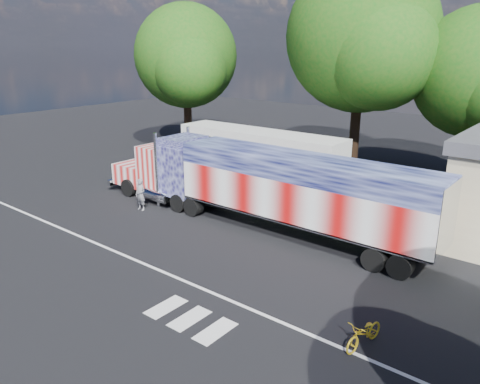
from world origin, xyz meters
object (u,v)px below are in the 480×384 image
Objects in this scene: bicycle at (364,333)px; tree_nw_a at (187,57)px; tree_n_mid at (364,37)px; woman at (141,195)px; semi_truck at (259,184)px; coach_bus at (259,156)px.

tree_nw_a is (-24.80, 17.40, 7.61)m from bicycle.
tree_nw_a is at bearing -174.10° from tree_n_mid.
woman reaches higher than bicycle.
semi_truck is at bearing 153.84° from bicycle.
semi_truck is at bearing -86.68° from tree_n_mid.
semi_truck is 1.64× the size of tree_nw_a.
bicycle is 0.12× the size of tree_n_mid.
bicycle is (13.53, -12.74, -1.38)m from coach_bus.
coach_bus reaches higher than woman.
woman is (-6.75, -2.25, -1.34)m from semi_truck.
semi_truck is at bearing -53.53° from coach_bus.
bicycle is at bearing -63.51° from tree_n_mid.
semi_truck reaches higher than woman.
tree_nw_a is (-16.08, 11.17, 5.82)m from semi_truck.
tree_n_mid is at bearing 63.20° from woman.
bicycle is at bearing -35.06° from tree_nw_a.
coach_bus is at bearing -123.07° from tree_n_mid.
tree_n_mid is at bearing 5.90° from tree_nw_a.
tree_nw_a reaches higher than woman.
tree_nw_a is at bearing 119.84° from woman.
tree_nw_a is at bearing 157.51° from coach_bus.
woman is 18.33m from tree_n_mid.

